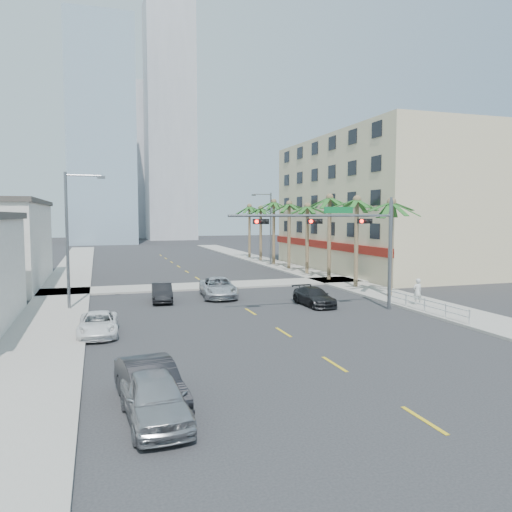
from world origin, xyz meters
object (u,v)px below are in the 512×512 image
(car_parked_near, at_px, (155,398))
(car_lane_center, at_px, (218,288))
(pedestrian, at_px, (417,292))
(traffic_signal_mast, at_px, (347,234))
(car_parked_mid, at_px, (150,383))
(car_lane_left, at_px, (162,293))
(car_lane_right, at_px, (314,297))
(car_parked_far, at_px, (98,324))

(car_parked_near, bearing_deg, car_lane_center, 68.20)
(pedestrian, bearing_deg, traffic_signal_mast, 2.60)
(car_parked_near, height_order, car_lane_center, car_lane_center)
(car_parked_near, xyz_separation_m, car_parked_mid, (0.00, 1.34, -0.00))
(car_parked_mid, xyz_separation_m, car_lane_center, (7.13, 20.45, 0.01))
(car_lane_left, bearing_deg, pedestrian, -19.56)
(car_lane_center, bearing_deg, pedestrian, -27.65)
(traffic_signal_mast, distance_m, car_lane_right, 5.34)
(car_parked_near, relative_size, car_parked_mid, 0.97)
(traffic_signal_mast, distance_m, car_parked_near, 19.69)
(car_parked_far, xyz_separation_m, car_lane_left, (4.40, 9.24, 0.07))
(car_parked_mid, distance_m, car_lane_left, 19.98)
(car_lane_right, xyz_separation_m, pedestrian, (6.50, -2.58, 0.42))
(car_parked_near, relative_size, car_lane_right, 1.02)
(car_lane_right, relative_size, pedestrian, 2.40)
(car_parked_far, distance_m, car_lane_right, 14.92)
(car_parked_near, distance_m, car_parked_far, 12.00)
(car_lane_left, height_order, pedestrian, pedestrian)
(car_lane_left, height_order, car_lane_center, car_lane_center)
(car_parked_near, relative_size, pedestrian, 2.44)
(traffic_signal_mast, xyz_separation_m, pedestrian, (5.54, 0.24, -4.01))
(car_parked_mid, relative_size, car_lane_center, 0.83)
(car_parked_far, bearing_deg, car_lane_right, 19.90)
(car_parked_far, height_order, pedestrian, pedestrian)
(car_parked_mid, height_order, car_lane_left, car_parked_mid)
(car_lane_center, relative_size, car_lane_right, 1.26)
(car_lane_left, bearing_deg, car_lane_right, -21.16)
(car_parked_near, distance_m, car_lane_center, 22.93)
(car_parked_mid, bearing_deg, car_lane_left, 73.99)
(traffic_signal_mast, bearing_deg, car_lane_center, 128.18)
(car_lane_center, bearing_deg, car_lane_right, -38.53)
(car_parked_near, relative_size, car_lane_left, 1.09)
(car_parked_near, relative_size, car_parked_far, 1.02)
(pedestrian, bearing_deg, car_parked_far, 5.48)
(car_lane_left, xyz_separation_m, car_lane_right, (9.82, -4.73, -0.04))
(car_parked_mid, bearing_deg, car_parked_near, -97.95)
(car_lane_left, height_order, car_lane_right, car_lane_left)
(traffic_signal_mast, bearing_deg, car_lane_right, 108.92)
(car_parked_near, xyz_separation_m, car_lane_center, (7.13, 21.79, 0.01))
(car_lane_center, xyz_separation_m, car_lane_right, (5.49, -5.40, -0.13))
(traffic_signal_mast, relative_size, car_parked_far, 2.60)
(pedestrian, bearing_deg, car_lane_center, -33.45)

